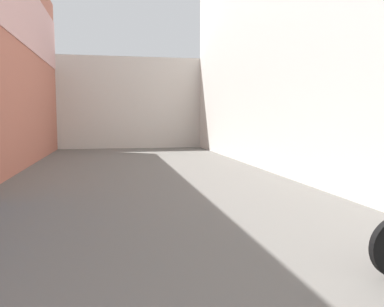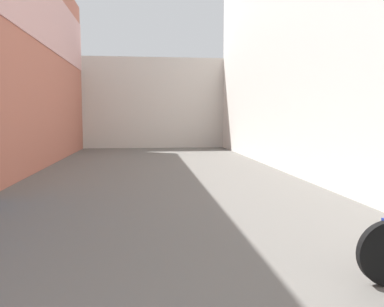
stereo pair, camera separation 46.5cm
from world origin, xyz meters
name	(u,v)px [view 1 (the left image)]	position (x,y,z in m)	size (l,w,h in m)	color
ground_plane	(162,202)	(0.00, 7.93, 0.00)	(35.86, 35.86, 0.00)	#66635E
building_right	(299,30)	(3.56, 9.93, 3.59)	(0.45, 19.86, 7.17)	silver
building_far_end	(130,103)	(0.00, 20.86, 2.16)	(9.73, 2.00, 4.32)	beige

